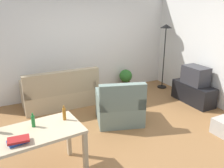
% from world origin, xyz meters
% --- Properties ---
extents(ground_plane, '(5.20, 4.40, 0.02)m').
position_xyz_m(ground_plane, '(0.00, 0.00, -0.01)').
color(ground_plane, olive).
extents(wall_rear, '(5.20, 0.10, 2.70)m').
position_xyz_m(wall_rear, '(0.00, 2.20, 1.35)').
color(wall_rear, silver).
rests_on(wall_rear, ground_plane).
extents(wall_right, '(0.10, 4.40, 2.70)m').
position_xyz_m(wall_right, '(2.60, 0.00, 1.35)').
color(wall_right, silver).
rests_on(wall_right, ground_plane).
extents(couch, '(1.71, 0.84, 0.92)m').
position_xyz_m(couch, '(-0.74, 1.59, 0.31)').
color(couch, tan).
rests_on(couch, ground_plane).
extents(tv_stand, '(0.44, 1.10, 0.48)m').
position_xyz_m(tv_stand, '(2.25, 0.30, 0.24)').
color(tv_stand, black).
rests_on(tv_stand, ground_plane).
extents(tv, '(0.41, 0.60, 0.44)m').
position_xyz_m(tv, '(2.25, 0.30, 0.70)').
color(tv, '#2D2D33').
rests_on(tv, tv_stand).
extents(torchiere_lamp, '(0.32, 0.32, 1.81)m').
position_xyz_m(torchiere_lamp, '(2.25, 1.53, 1.41)').
color(torchiere_lamp, black).
rests_on(torchiere_lamp, ground_plane).
extents(desk, '(1.26, 0.81, 0.76)m').
position_xyz_m(desk, '(-1.66, -0.78, 0.65)').
color(desk, '#C6B28E').
rests_on(desk, ground_plane).
extents(potted_plant, '(0.36, 0.36, 0.57)m').
position_xyz_m(potted_plant, '(1.23, 1.90, 0.33)').
color(potted_plant, brown).
rests_on(potted_plant, ground_plane).
extents(armchair, '(1.11, 1.07, 0.92)m').
position_xyz_m(armchair, '(0.14, 0.22, 0.32)').
color(armchair, slate).
rests_on(armchair, ground_plane).
extents(bottle_green, '(0.05, 0.05, 0.20)m').
position_xyz_m(bottle_green, '(-1.66, -0.64, 0.85)').
color(bottle_green, '#1E722D').
rests_on(bottle_green, desk).
extents(bottle_amber, '(0.05, 0.05, 0.22)m').
position_xyz_m(bottle_amber, '(-1.23, -0.63, 0.85)').
color(bottle_amber, '#9E6019').
rests_on(bottle_amber, desk).
extents(book_stack, '(0.27, 0.20, 0.06)m').
position_xyz_m(book_stack, '(-1.89, -0.97, 0.79)').
color(book_stack, navy).
rests_on(book_stack, desk).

